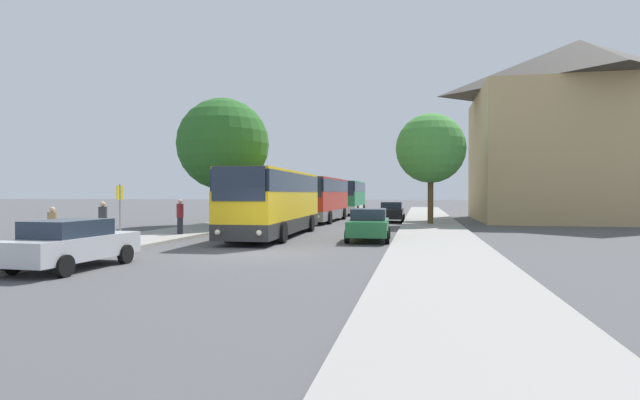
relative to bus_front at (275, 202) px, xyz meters
name	(u,v)px	position (x,y,z in m)	size (l,w,h in m)	color
ground_plane	(250,255)	(1.33, -7.77, -1.83)	(300.00, 300.00, 0.00)	#4C4C4F
sidewalk_left	(83,249)	(-5.67, -7.77, -1.76)	(4.00, 120.00, 0.15)	gray
sidewalk_right	(443,257)	(8.33, -7.77, -1.76)	(4.00, 120.00, 0.15)	gray
building_right_background	(579,131)	(20.25, 18.37, 5.53)	(15.99, 13.98, 14.72)	tan
bus_front	(275,202)	(0.00, 0.00, 0.00)	(3.09, 11.98, 3.43)	#2D2D2D
bus_middle	(322,199)	(-0.13, 13.97, 0.02)	(2.79, 11.43, 3.47)	gray
bus_rear	(349,197)	(0.05, 28.33, 0.04)	(2.84, 10.87, 3.52)	silver
parked_car_left_curb	(71,243)	(-2.78, -12.18, -1.05)	(2.09, 4.45, 1.49)	#B7B7BC
parked_car_right_near	(369,224)	(5.14, -1.52, -1.03)	(2.14, 4.42, 1.54)	#236B38
parked_car_right_far	(392,212)	(5.38, 14.30, -1.01)	(2.02, 4.33, 1.59)	black
bus_stop_sign	(120,207)	(-4.99, -6.31, -0.12)	(0.08, 0.45, 2.51)	gray
pedestrian_waiting_near	(103,222)	(-6.00, -6.02, -0.78)	(0.36, 0.36, 1.78)	#23232D
pedestrian_waiting_far	(52,227)	(-6.76, -8.15, -0.88)	(0.36, 0.36, 1.60)	#23232D
pedestrian_walking_back	(180,216)	(-4.73, -1.37, -0.76)	(0.36, 0.36, 1.82)	#23232D
tree_left_near	(222,139)	(-6.42, 8.46, 4.33)	(5.48, 5.48, 8.76)	#47331E
tree_left_far	(223,144)	(-4.67, 4.32, 3.55)	(5.78, 5.78, 8.13)	#47331E
tree_right_near	(431,148)	(8.30, 10.43, 3.59)	(4.88, 4.88, 7.73)	#513D23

